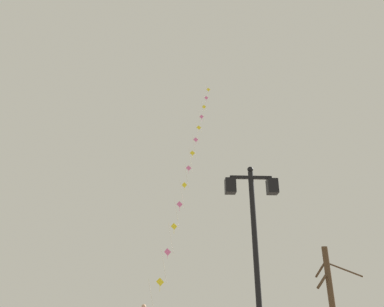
{
  "coord_description": "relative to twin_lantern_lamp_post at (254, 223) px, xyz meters",
  "views": [
    {
      "loc": [
        0.77,
        -0.36,
        1.33
      ],
      "look_at": [
        1.83,
        23.08,
        11.32
      ],
      "focal_mm": 35.1,
      "sensor_mm": 36.0,
      "label": 1
    }
  ],
  "objects": [
    {
      "name": "twin_lantern_lamp_post",
      "position": [
        0.0,
        0.0,
        0.0
      ],
      "size": [
        1.41,
        0.28,
        5.0
      ],
      "color": "black",
      "rests_on": "ground_plane"
    },
    {
      "name": "bare_tree",
      "position": [
        5.01,
        8.15,
        -1.27
      ],
      "size": [
        2.14,
        1.19,
        4.2
      ],
      "color": "#4C3826",
      "rests_on": "ground_plane"
    },
    {
      "name": "kite_train",
      "position": [
        -0.83,
        19.1,
        9.46
      ],
      "size": [
        5.07,
        15.83,
        24.86
      ],
      "color": "brown",
      "rests_on": "ground_plane"
    }
  ]
}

